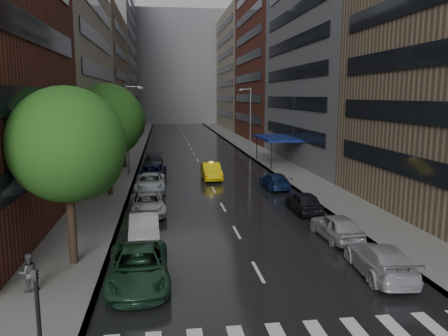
{
  "coord_description": "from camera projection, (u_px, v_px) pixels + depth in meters",
  "views": [
    {
      "loc": [
        -4.2,
        -14.76,
        8.07
      ],
      "look_at": [
        0.0,
        15.49,
        3.0
      ],
      "focal_mm": 35.0,
      "sensor_mm": 36.0,
      "label": 1
    }
  ],
  "objects": [
    {
      "name": "traffic_light",
      "position": [
        39.0,
        319.0,
        11.56
      ],
      "size": [
        0.18,
        0.15,
        3.45
      ],
      "color": "black",
      "rests_on": "sidewalk_left"
    },
    {
      "name": "tree_far",
      "position": [
        123.0,
        120.0,
        48.33
      ],
      "size": [
        4.93,
        4.93,
        7.86
      ],
      "color": "#382619",
      "rests_on": "ground"
    },
    {
      "name": "street_lamp_right",
      "position": [
        250.0,
        119.0,
        60.53
      ],
      "size": [
        1.74,
        0.22,
        9.0
      ],
      "color": "gray",
      "rests_on": "sidewalk_right"
    },
    {
      "name": "sidewalk_right",
      "position": [
        251.0,
        149.0,
        66.38
      ],
      "size": [
        4.0,
        140.0,
        0.15
      ],
      "primitive_type": "cube",
      "color": "gray",
      "rests_on": "ground"
    },
    {
      "name": "tree_mid",
      "position": [
        107.0,
        120.0,
        34.53
      ],
      "size": [
        5.68,
        5.68,
        9.06
      ],
      "color": "#382619",
      "rests_on": "ground"
    },
    {
      "name": "parked_cars_right",
      "position": [
        316.0,
        212.0,
        27.98
      ],
      "size": [
        2.47,
        23.95,
        1.5
      ],
      "color": "#ACACB1",
      "rests_on": "ground"
    },
    {
      "name": "awning",
      "position": [
        277.0,
        138.0,
        51.22
      ],
      "size": [
        4.0,
        8.0,
        3.12
      ],
      "color": "navy",
      "rests_on": "sidewalk_right"
    },
    {
      "name": "ground",
      "position": [
        281.0,
        314.0,
        16.31
      ],
      "size": [
        220.0,
        220.0,
        0.0
      ],
      "primitive_type": "plane",
      "color": "gray",
      "rests_on": "ground"
    },
    {
      "name": "sidewalk_left",
      "position": [
        131.0,
        151.0,
        63.93
      ],
      "size": [
        4.0,
        140.0,
        0.15
      ],
      "primitive_type": "cube",
      "color": "gray",
      "rests_on": "ground"
    },
    {
      "name": "buildings_left",
      "position": [
        93.0,
        45.0,
        69.1
      ],
      "size": [
        8.0,
        108.0,
        38.0
      ],
      "color": "maroon",
      "rests_on": "ground"
    },
    {
      "name": "buildings_right",
      "position": [
        280.0,
        53.0,
        71.29
      ],
      "size": [
        8.05,
        109.1,
        36.0
      ],
      "color": "#937A5B",
      "rests_on": "ground"
    },
    {
      "name": "building_far",
      "position": [
        176.0,
        68.0,
        128.99
      ],
      "size": [
        40.0,
        14.0,
        32.0
      ],
      "primitive_type": "cube",
      "color": "slate",
      "rests_on": "ground"
    },
    {
      "name": "street_lamp_left",
      "position": [
        128.0,
        128.0,
        43.78
      ],
      "size": [
        1.74,
        0.22,
        9.0
      ],
      "color": "gray",
      "rests_on": "sidewalk_left"
    },
    {
      "name": "taxi",
      "position": [
        211.0,
        171.0,
        42.53
      ],
      "size": [
        1.8,
        4.91,
        1.61
      ],
      "primitive_type": "imported",
      "rotation": [
        0.0,
        0.0,
        0.02
      ],
      "color": "yellow",
      "rests_on": "ground"
    },
    {
      "name": "parked_cars_left",
      "position": [
        149.0,
        192.0,
        33.65
      ],
      "size": [
        2.91,
        36.1,
        1.56
      ],
      "color": "#1B3C28",
      "rests_on": "ground"
    },
    {
      "name": "tree_near",
      "position": [
        67.0,
        145.0,
        20.01
      ],
      "size": [
        5.36,
        5.36,
        8.54
      ],
      "color": "#382619",
      "rests_on": "ground"
    },
    {
      "name": "road",
      "position": [
        192.0,
        150.0,
        65.17
      ],
      "size": [
        14.0,
        140.0,
        0.01
      ],
      "primitive_type": "cube",
      "color": "black",
      "rests_on": "ground"
    },
    {
      "name": "ped_black_umbrella",
      "position": [
        28.0,
        262.0,
        17.69
      ],
      "size": [
        0.97,
        0.98,
        2.09
      ],
      "color": "#4B4B50",
      "rests_on": "sidewalk_left"
    }
  ]
}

